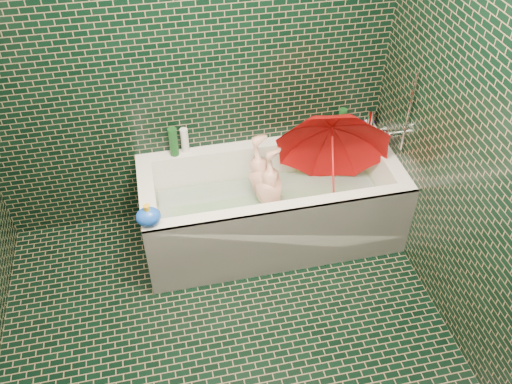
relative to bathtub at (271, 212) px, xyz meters
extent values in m
plane|color=black|center=(-0.45, -1.01, -0.21)|extent=(2.80, 2.80, 0.00)
plane|color=black|center=(-0.45, 0.39, 1.04)|extent=(2.80, 0.00, 2.80)
cube|color=white|center=(0.00, 0.02, -0.14)|extent=(1.70, 0.75, 0.15)
cube|color=white|center=(0.00, 0.34, 0.14)|extent=(1.70, 0.10, 0.40)
cube|color=white|center=(0.00, -0.31, 0.14)|extent=(1.70, 0.10, 0.40)
cube|color=white|center=(0.80, 0.02, 0.14)|extent=(0.10, 0.55, 0.40)
cube|color=white|center=(-0.80, 0.02, 0.14)|extent=(0.10, 0.55, 0.40)
cube|color=white|center=(0.00, -0.35, 0.06)|extent=(1.70, 0.02, 0.55)
cube|color=#52C828|center=(0.00, 0.02, -0.06)|extent=(1.35, 0.47, 0.01)
cube|color=silver|center=(0.00, 0.02, 0.09)|extent=(1.48, 0.53, 0.00)
cylinder|color=silver|center=(0.83, 0.02, 0.52)|extent=(0.14, 0.05, 0.05)
cylinder|color=silver|center=(0.75, 0.08, 0.52)|extent=(0.05, 0.04, 0.04)
cylinder|color=silver|center=(0.82, -0.08, 0.74)|extent=(0.01, 0.01, 0.55)
imported|color=#DFA18B|center=(-0.01, 0.03, 0.10)|extent=(0.99, 0.55, 0.29)
imported|color=red|center=(0.39, -0.05, 0.39)|extent=(0.99, 1.06, 0.93)
imported|color=white|center=(0.80, 0.32, 0.34)|extent=(0.11, 0.11, 0.25)
imported|color=#3D1C6C|center=(0.80, 0.35, 0.34)|extent=(0.10, 0.11, 0.18)
imported|color=#134419|center=(0.67, 0.35, 0.34)|extent=(0.17, 0.17, 0.18)
cylinder|color=#134419|center=(0.57, 0.32, 0.44)|extent=(0.07, 0.07, 0.20)
cylinder|color=silver|center=(0.78, 0.33, 0.42)|extent=(0.05, 0.05, 0.17)
cylinder|color=#134419|center=(-0.59, 0.34, 0.44)|extent=(0.07, 0.07, 0.20)
cylinder|color=white|center=(-0.51, 0.36, 0.43)|extent=(0.07, 0.07, 0.18)
ellipsoid|color=gold|center=(0.45, 0.32, 0.37)|extent=(0.09, 0.08, 0.06)
sphere|color=gold|center=(0.48, 0.33, 0.41)|extent=(0.04, 0.04, 0.04)
cone|color=orange|center=(0.51, 0.33, 0.41)|extent=(0.02, 0.02, 0.02)
ellipsoid|color=blue|center=(-0.80, -0.29, 0.40)|extent=(0.18, 0.17, 0.11)
cylinder|color=gold|center=(-0.80, -0.29, 0.47)|extent=(0.04, 0.04, 0.04)
camera|label=1|loc=(-0.68, -2.58, 2.55)|focal=38.00mm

